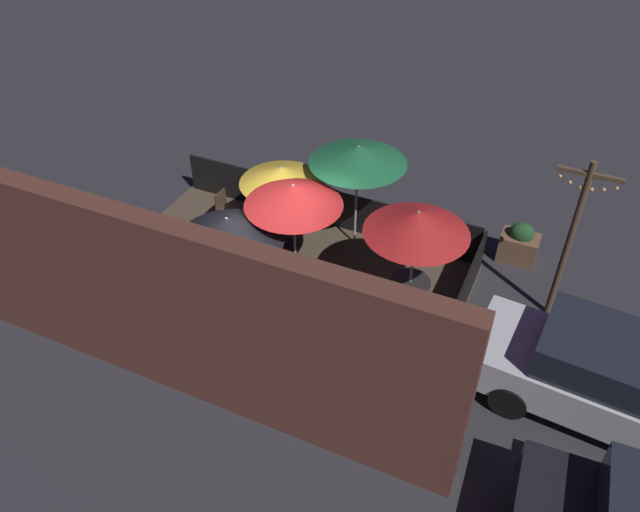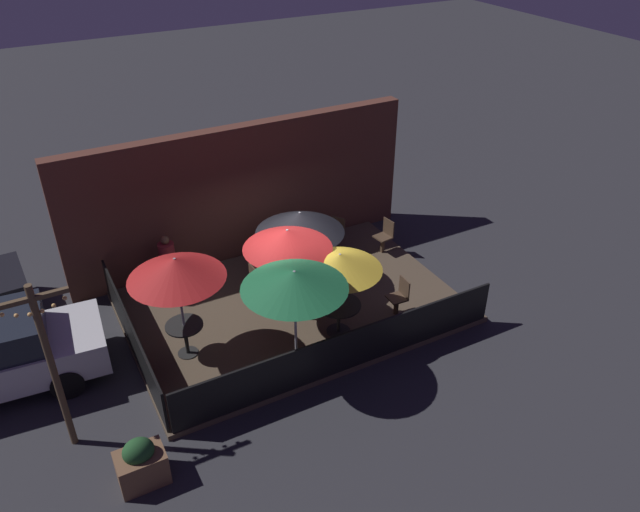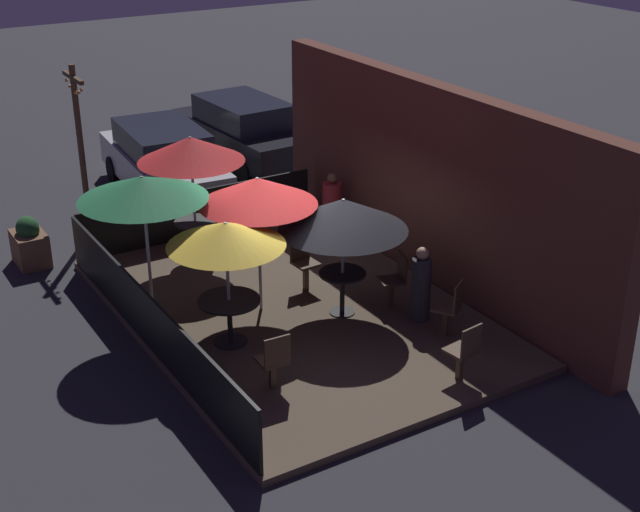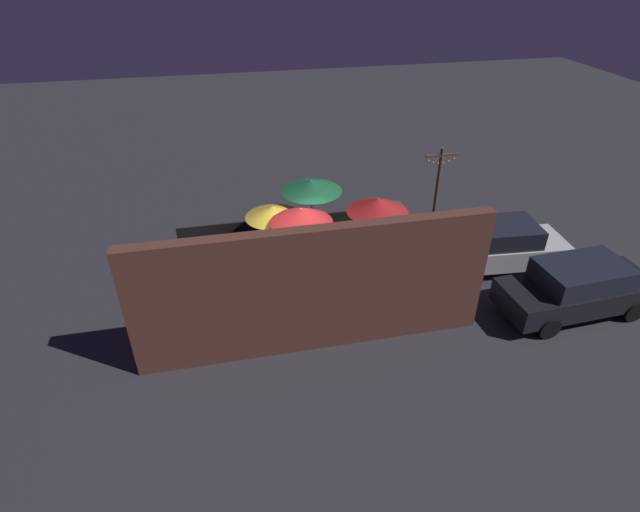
% 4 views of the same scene
% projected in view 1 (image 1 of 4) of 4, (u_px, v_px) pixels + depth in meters
% --- Properties ---
extents(ground_plane, '(60.00, 60.00, 0.00)m').
position_uv_depth(ground_plane, '(275.00, 292.00, 12.93)').
color(ground_plane, '#2D2D33').
extents(patio_deck, '(7.45, 5.14, 0.12)m').
position_uv_depth(patio_deck, '(275.00, 290.00, 12.89)').
color(patio_deck, brown).
rests_on(patio_deck, ground_plane).
extents(building_wall, '(9.05, 0.36, 3.59)m').
position_uv_depth(building_wall, '(186.00, 317.00, 9.82)').
color(building_wall, brown).
rests_on(building_wall, ground_plane).
extents(fence_front, '(7.25, 0.05, 0.95)m').
position_uv_depth(fence_front, '(325.00, 206.00, 14.33)').
color(fence_front, black).
rests_on(fence_front, patio_deck).
extents(fence_side_left, '(0.05, 4.94, 0.95)m').
position_uv_depth(fence_side_left, '(452.00, 325.00, 11.36)').
color(fence_side_left, black).
rests_on(fence_side_left, patio_deck).
extents(patio_umbrella_0, '(1.93, 1.93, 2.37)m').
position_uv_depth(patio_umbrella_0, '(417.00, 222.00, 11.01)').
color(patio_umbrella_0, '#B2B2B7').
rests_on(patio_umbrella_0, patio_deck).
extents(patio_umbrella_1, '(2.09, 2.09, 2.01)m').
position_uv_depth(patio_umbrella_1, '(228.00, 229.00, 11.49)').
color(patio_umbrella_1, '#B2B2B7').
rests_on(patio_umbrella_1, patio_deck).
extents(patio_umbrella_2, '(1.79, 1.79, 2.01)m').
position_uv_depth(patio_umbrella_2, '(282.00, 175.00, 12.84)').
color(patio_umbrella_2, '#B2B2B7').
rests_on(patio_umbrella_2, patio_deck).
extents(patio_umbrella_3, '(1.92, 1.92, 2.31)m').
position_uv_depth(patio_umbrella_3, '(293.00, 195.00, 11.78)').
color(patio_umbrella_3, '#B2B2B7').
rests_on(patio_umbrella_3, patio_deck).
extents(patio_umbrella_4, '(2.03, 2.03, 2.45)m').
position_uv_depth(patio_umbrella_4, '(358.00, 154.00, 12.63)').
color(patio_umbrella_4, '#B2B2B7').
rests_on(patio_umbrella_4, patio_deck).
extents(dining_table_0, '(0.78, 0.78, 0.76)m').
position_uv_depth(dining_table_0, '(410.00, 287.00, 11.98)').
color(dining_table_0, black).
rests_on(dining_table_0, patio_deck).
extents(dining_table_1, '(0.77, 0.77, 0.73)m').
position_uv_depth(dining_table_1, '(233.00, 277.00, 12.23)').
color(dining_table_1, black).
rests_on(dining_table_1, patio_deck).
extents(dining_table_2, '(0.97, 0.97, 0.74)m').
position_uv_depth(dining_table_2, '(284.00, 223.00, 13.61)').
color(dining_table_2, black).
rests_on(dining_table_2, patio_deck).
extents(patio_chair_0, '(0.42, 0.42, 0.94)m').
position_uv_depth(patio_chair_0, '(287.00, 294.00, 11.94)').
color(patio_chair_0, '#4C3828').
rests_on(patio_chair_0, patio_deck).
extents(patio_chair_1, '(0.55, 0.55, 0.95)m').
position_uv_depth(patio_chair_1, '(138.00, 289.00, 12.06)').
color(patio_chair_1, '#4C3828').
rests_on(patio_chair_1, patio_deck).
extents(patio_chair_2, '(0.42, 0.42, 0.90)m').
position_uv_depth(patio_chair_2, '(225.00, 209.00, 14.23)').
color(patio_chair_2, '#4C3828').
rests_on(patio_chair_2, patio_deck).
extents(patio_chair_3, '(0.50, 0.50, 0.94)m').
position_uv_depth(patio_chair_3, '(198.00, 304.00, 11.73)').
color(patio_chair_3, '#4C3828').
rests_on(patio_chair_3, patio_deck).
extents(patio_chair_4, '(0.45, 0.45, 0.91)m').
position_uv_depth(patio_chair_4, '(114.00, 256.00, 12.89)').
color(patio_chair_4, '#4C3828').
rests_on(patio_chair_4, patio_deck).
extents(patron_0, '(0.39, 0.39, 1.34)m').
position_uv_depth(patron_0, '(331.00, 380.00, 10.21)').
color(patron_0, maroon).
rests_on(patron_0, patio_deck).
extents(patron_1, '(0.34, 0.34, 1.27)m').
position_uv_depth(patron_1, '(169.00, 295.00, 11.82)').
color(patron_1, '#333338').
rests_on(patron_1, patio_deck).
extents(planter_box, '(0.81, 0.57, 0.96)m').
position_uv_depth(planter_box, '(519.00, 244.00, 13.51)').
color(planter_box, brown).
rests_on(planter_box, ground_plane).
extents(light_post, '(1.10, 0.12, 3.45)m').
position_uv_depth(light_post, '(571.00, 234.00, 11.26)').
color(light_post, brown).
rests_on(light_post, ground_plane).
extents(parked_car_0, '(4.65, 2.06, 1.62)m').
position_uv_depth(parked_car_0, '(614.00, 380.00, 10.04)').
color(parked_car_0, silver).
rests_on(parked_car_0, ground_plane).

